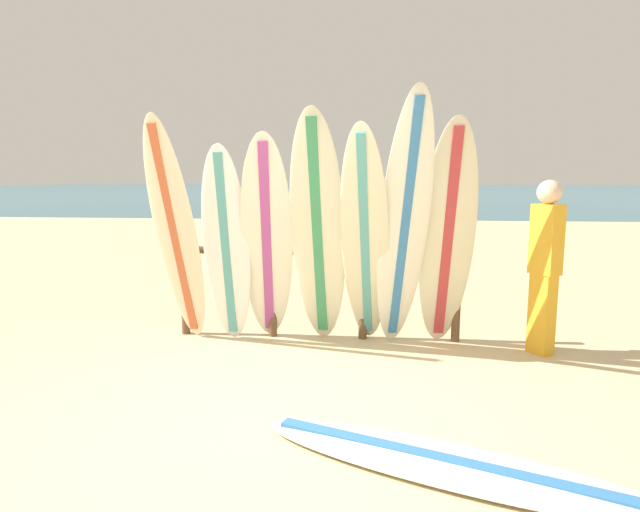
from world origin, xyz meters
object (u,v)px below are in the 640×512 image
Objects in this scene: surfboard_leaning_far_left at (176,233)px; small_boat_offshore at (318,199)px; beachgoer_standing at (545,260)px; surfboard_leaning_center_left at (267,242)px; surfboard_leaning_center at (318,230)px; surfboard_leaning_center_right at (365,241)px; surfboard_rack at (317,275)px; surfboard_leaning_far_right at (447,237)px; surfboard_lying_on_sand at (455,466)px; surfboard_leaning_right at (404,226)px; surfboard_leaning_left at (226,246)px.

small_boat_offshore is at bearing 92.85° from surfboard_leaning_far_left.
beachgoer_standing is 29.81m from small_boat_offshore.
surfboard_leaning_far_left reaches higher than small_boat_offshore.
surfboard_leaning_center is at bearing 4.57° from surfboard_leaning_center_left.
surfboard_leaning_center_right is (1.00, -0.13, 0.03)m from surfboard_leaning_center_left.
surfboard_leaning_center is 1.41× the size of beachgoer_standing.
surfboard_leaning_far_right is at bearing -11.35° from surfboard_rack.
small_boat_offshore is (-3.96, 31.63, 0.22)m from surfboard_lying_on_sand.
surfboard_leaning_right reaches higher than surfboard_leaning_center.
surfboard_leaning_center_left is at bearing 6.26° from surfboard_leaning_far_left.
surfboard_leaning_left is at bearing -86.17° from small_boat_offshore.
surfboard_leaning_center_left reaches higher than surfboard_leaning_left.
surfboard_rack reaches higher than surfboard_lying_on_sand.
surfboard_leaning_right reaches higher than surfboard_leaning_left.
small_boat_offshore is at bearing 97.13° from surfboard_lying_on_sand.
surfboard_leaning_center_right is 29.67m from small_boat_offshore.
surfboard_leaning_center is 0.94× the size of surfboard_leaning_right.
surfboard_lying_on_sand is (0.58, -2.17, -1.08)m from surfboard_leaning_center_right.
surfboard_leaning_center_right reaches higher than surfboard_rack.
small_boat_offshore is at bearing 96.55° from surfboard_leaning_center_right.
surfboard_leaning_right is 0.49m from surfboard_leaning_far_right.
surfboard_lying_on_sand is 31.87m from small_boat_offshore.
small_boat_offshore is at bearing 95.64° from surfboard_rack.
surfboard_leaning_left is at bearing -178.58° from surfboard_leaning_far_right.
surfboard_leaning_far_left is 1.37× the size of beachgoer_standing.
surfboard_leaning_left is 1.21× the size of beachgoer_standing.
surfboard_leaning_left reaches higher than beachgoer_standing.
surfboard_leaning_left is at bearing 175.92° from surfboard_leaning_right.
surfboard_leaning_center reaches higher than surfboard_rack.
surfboard_leaning_far_right is (1.81, 0.03, 0.07)m from surfboard_leaning_center_left.
beachgoer_standing is (1.17, 2.27, 0.91)m from surfboard_lying_on_sand.
surfboard_leaning_far_right is at bearing 84.27° from surfboard_lying_on_sand.
surfboard_leaning_center_left is 1.01m from surfboard_leaning_center_right.
surfboard_leaning_far_right is at bearing 1.42° from surfboard_leaning_left.
surfboard_leaning_center_left is (-0.49, -0.30, 0.40)m from surfboard_rack.
surfboard_leaning_far_right is 0.89× the size of surfboard_lying_on_sand.
beachgoer_standing reaches higher than surfboard_rack.
beachgoer_standing is at bearing 62.77° from surfboard_lying_on_sand.
surfboard_leaning_right is 1.11× the size of surfboard_leaning_far_right.
beachgoer_standing is (3.16, -0.00, -0.09)m from surfboard_leaning_left.
surfboard_leaning_center_right is 0.97× the size of surfboard_leaning_far_right.
surfboard_leaning_center_right is at bearing -7.32° from surfboard_leaning_center_left.
surfboard_leaning_center is 1.08× the size of surfboard_leaning_center_right.
surfboard_rack is at bearing 19.52° from surfboard_leaning_left.
surfboard_leaning_center_right reaches higher than small_boat_offshore.
surfboard_rack is 0.70m from surfboard_leaning_center_left.
surfboard_leaning_center_right is at bearing 104.89° from surfboard_lying_on_sand.
surfboard_leaning_far_right is (0.44, 0.18, -0.12)m from surfboard_leaning_right.
surfboard_leaning_left is 0.95m from surfboard_leaning_center.
surfboard_leaning_far_left is 0.74× the size of small_boat_offshore.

